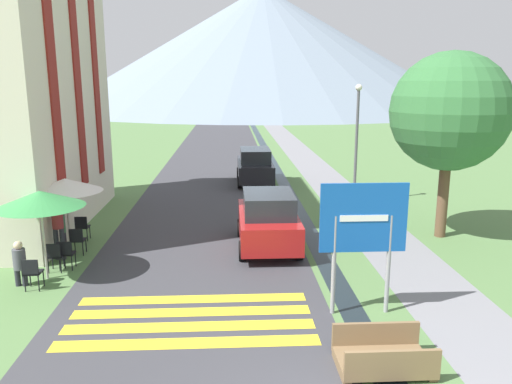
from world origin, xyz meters
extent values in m
plane|color=#517542|center=(0.00, 20.00, 0.00)|extent=(160.00, 160.00, 0.00)
cube|color=#38383D|center=(-2.50, 30.00, 0.00)|extent=(6.40, 60.00, 0.01)
cube|color=slate|center=(3.60, 30.00, 0.00)|extent=(2.20, 60.00, 0.01)
cube|color=black|center=(1.20, 30.00, 0.00)|extent=(0.60, 60.00, 0.00)
cube|color=yellow|center=(-2.50, 2.98, 0.01)|extent=(5.44, 0.44, 0.01)
cube|color=yellow|center=(-2.50, 3.68, 0.01)|extent=(5.44, 0.44, 0.01)
cube|color=yellow|center=(-2.50, 4.38, 0.01)|extent=(5.44, 0.44, 0.01)
cube|color=yellow|center=(-2.50, 5.08, 0.01)|extent=(5.44, 0.44, 0.01)
cone|color=slate|center=(4.89, 93.29, 11.33)|extent=(78.52, 78.52, 22.67)
cube|color=beige|center=(-9.40, 12.00, 6.00)|extent=(4.92, 9.06, 11.99)
cube|color=maroon|center=(-6.91, 9.51, 6.00)|extent=(0.06, 0.70, 9.00)
cube|color=maroon|center=(-6.91, 12.00, 6.00)|extent=(0.06, 0.70, 9.00)
cube|color=maroon|center=(-6.91, 14.49, 6.00)|extent=(0.06, 0.70, 9.00)
cylinder|color=gray|center=(0.72, 4.18, 1.15)|extent=(0.10, 0.10, 2.31)
cylinder|color=gray|center=(1.97, 4.18, 1.15)|extent=(0.10, 0.10, 2.31)
cube|color=#1451AD|center=(1.34, 4.16, 2.26)|extent=(1.95, 0.05, 1.56)
cube|color=white|center=(1.34, 4.13, 2.26)|extent=(1.07, 0.02, 0.14)
cube|color=brown|center=(1.20, 1.90, 0.14)|extent=(1.70, 1.10, 0.12)
cube|color=brown|center=(1.20, 1.39, 0.43)|extent=(1.70, 0.08, 0.45)
cube|color=brown|center=(1.20, 2.41, 0.43)|extent=(1.70, 0.08, 0.45)
cube|color=brown|center=(0.43, 1.90, 0.04)|extent=(0.16, 0.99, 0.08)
cube|color=brown|center=(1.97, 1.90, 0.04)|extent=(0.16, 0.99, 0.08)
cube|color=#A31919|center=(-0.40, 8.92, 0.72)|extent=(1.80, 3.81, 0.84)
cube|color=#23282D|center=(-0.40, 8.73, 1.48)|extent=(1.53, 2.10, 0.68)
cylinder|color=black|center=(-1.26, 10.10, 0.30)|extent=(0.18, 0.60, 0.60)
cylinder|color=black|center=(0.46, 10.10, 0.30)|extent=(0.18, 0.60, 0.60)
cylinder|color=black|center=(-1.26, 7.74, 0.30)|extent=(0.18, 0.60, 0.60)
cylinder|color=black|center=(0.46, 7.74, 0.30)|extent=(0.18, 0.60, 0.60)
cube|color=black|center=(-0.29, 19.29, 0.72)|extent=(1.76, 4.25, 0.84)
cube|color=#23282D|center=(-0.29, 19.08, 1.48)|extent=(1.49, 2.34, 0.68)
cylinder|color=black|center=(-1.13, 20.61, 0.30)|extent=(0.18, 0.60, 0.60)
cylinder|color=black|center=(0.55, 20.61, 0.30)|extent=(0.18, 0.60, 0.60)
cylinder|color=black|center=(-1.13, 17.97, 0.30)|extent=(0.18, 0.60, 0.60)
cylinder|color=black|center=(0.55, 17.97, 0.30)|extent=(0.18, 0.60, 0.60)
cube|color=black|center=(-6.51, 9.97, 0.45)|extent=(0.40, 0.40, 0.04)
cube|color=black|center=(-6.51, 9.79, 0.65)|extent=(0.40, 0.04, 0.40)
cylinder|color=black|center=(-6.68, 10.14, 0.23)|extent=(0.03, 0.03, 0.45)
cylinder|color=black|center=(-6.34, 10.14, 0.23)|extent=(0.03, 0.03, 0.45)
cylinder|color=black|center=(-6.68, 9.80, 0.23)|extent=(0.03, 0.03, 0.45)
cylinder|color=black|center=(-6.34, 9.80, 0.23)|extent=(0.03, 0.03, 0.45)
cube|color=black|center=(-6.46, 7.16, 0.45)|extent=(0.40, 0.40, 0.04)
cube|color=black|center=(-6.46, 6.98, 0.65)|extent=(0.40, 0.04, 0.40)
cylinder|color=black|center=(-6.63, 7.33, 0.23)|extent=(0.03, 0.03, 0.45)
cylinder|color=black|center=(-6.29, 7.33, 0.23)|extent=(0.03, 0.03, 0.45)
cylinder|color=black|center=(-6.63, 6.99, 0.23)|extent=(0.03, 0.03, 0.45)
cylinder|color=black|center=(-6.29, 6.99, 0.23)|extent=(0.03, 0.03, 0.45)
cube|color=black|center=(-6.60, 5.92, 0.45)|extent=(0.40, 0.40, 0.04)
cube|color=black|center=(-6.60, 5.74, 0.65)|extent=(0.40, 0.04, 0.40)
cylinder|color=black|center=(-6.77, 6.09, 0.23)|extent=(0.03, 0.03, 0.45)
cylinder|color=black|center=(-6.43, 6.09, 0.23)|extent=(0.03, 0.03, 0.45)
cylinder|color=black|center=(-6.77, 5.75, 0.23)|extent=(0.03, 0.03, 0.45)
cylinder|color=black|center=(-6.43, 5.75, 0.23)|extent=(0.03, 0.03, 0.45)
cube|color=black|center=(-6.21, 7.33, 0.45)|extent=(0.40, 0.40, 0.04)
cube|color=black|center=(-6.21, 7.15, 0.65)|extent=(0.40, 0.04, 0.40)
cylinder|color=black|center=(-6.38, 7.50, 0.23)|extent=(0.03, 0.03, 0.45)
cylinder|color=black|center=(-6.04, 7.50, 0.23)|extent=(0.03, 0.03, 0.45)
cylinder|color=black|center=(-6.38, 7.16, 0.23)|extent=(0.03, 0.03, 0.45)
cylinder|color=black|center=(-6.04, 7.16, 0.23)|extent=(0.03, 0.03, 0.45)
cube|color=black|center=(-6.25, 8.56, 0.45)|extent=(0.40, 0.40, 0.04)
cube|color=black|center=(-6.25, 8.38, 0.65)|extent=(0.40, 0.04, 0.40)
cylinder|color=black|center=(-6.42, 8.73, 0.23)|extent=(0.03, 0.03, 0.45)
cylinder|color=black|center=(-6.08, 8.73, 0.23)|extent=(0.03, 0.03, 0.45)
cylinder|color=black|center=(-6.42, 8.39, 0.23)|extent=(0.03, 0.03, 0.45)
cylinder|color=black|center=(-6.08, 8.39, 0.23)|extent=(0.03, 0.03, 0.45)
cylinder|color=#B7B2A8|center=(-6.53, 6.61, 1.15)|extent=(0.06, 0.06, 2.31)
cone|color=#338442|center=(-6.53, 6.61, 2.21)|extent=(2.26, 2.26, 0.43)
cylinder|color=#B7B2A8|center=(-6.62, 8.91, 1.10)|extent=(0.06, 0.06, 2.20)
cone|color=silver|center=(-6.62, 8.91, 2.10)|extent=(2.22, 2.22, 0.41)
cylinder|color=#282833|center=(-7.11, 6.16, 0.23)|extent=(0.14, 0.14, 0.46)
cylinder|color=#282833|center=(-6.93, 6.16, 0.23)|extent=(0.14, 0.14, 0.46)
cylinder|color=#4C4C56|center=(-7.02, 6.16, 0.73)|extent=(0.32, 0.32, 0.54)
sphere|color=beige|center=(-7.02, 6.16, 1.10)|extent=(0.22, 0.22, 0.22)
cylinder|color=#282833|center=(-6.76, 8.12, 0.48)|extent=(0.14, 0.14, 0.96)
cylinder|color=#282833|center=(-6.58, 8.12, 0.48)|extent=(0.14, 0.14, 0.96)
cylinder|color=maroon|center=(-6.67, 8.12, 1.25)|extent=(0.32, 0.32, 0.57)
sphere|color=beige|center=(-6.67, 8.12, 1.63)|extent=(0.22, 0.22, 0.22)
cylinder|color=#282833|center=(-7.12, 9.35, 0.23)|extent=(0.14, 0.14, 0.46)
cylinder|color=#282833|center=(-6.94, 9.35, 0.23)|extent=(0.14, 0.14, 0.46)
cylinder|color=#386B47|center=(-7.03, 9.35, 0.74)|extent=(0.32, 0.32, 0.56)
sphere|color=#9E755B|center=(-7.03, 9.35, 1.12)|extent=(0.22, 0.22, 0.22)
cylinder|color=#515156|center=(3.80, 14.63, 2.41)|extent=(0.12, 0.12, 4.83)
sphere|color=silver|center=(3.80, 14.63, 4.95)|extent=(0.28, 0.28, 0.28)
cylinder|color=brown|center=(5.59, 9.75, 1.30)|extent=(0.36, 0.36, 2.59)
sphere|color=#336B38|center=(5.59, 9.75, 4.24)|extent=(3.87, 3.87, 3.87)
camera|label=1|loc=(-1.58, -6.28, 5.19)|focal=35.00mm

